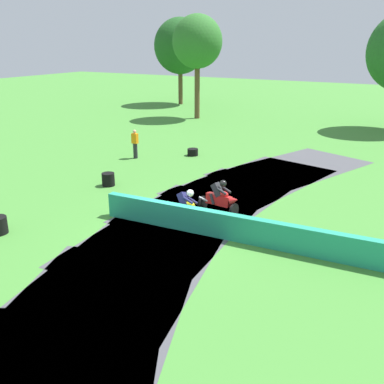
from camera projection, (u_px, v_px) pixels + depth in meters
ground_plane at (173, 227)px, 15.55m from camera, size 120.00×120.00×0.00m
track_asphalt at (196, 232)px, 15.16m from camera, size 9.04×28.48×0.01m
safety_barrier at (334, 246)px, 13.09m from camera, size 16.41×1.20×0.90m
motorcycle_lead_red at (220, 198)px, 16.45m from camera, size 1.71×0.82×1.42m
motorcycle_chase_yellow at (186, 209)px, 15.49m from camera, size 1.68×0.88×1.42m
tire_stack_near at (193, 152)px, 25.14m from camera, size 0.62×0.62×0.40m
tire_stack_mid_a at (108, 179)px, 19.89m from camera, size 0.58×0.58×0.60m
track_marshal at (135, 144)px, 24.36m from camera, size 0.34×0.24×1.63m
tree_mid_rise at (180, 46)px, 43.54m from camera, size 5.24×5.24×8.54m
tree_behind_barrier at (197, 42)px, 35.18m from camera, size 4.08×4.08×8.38m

